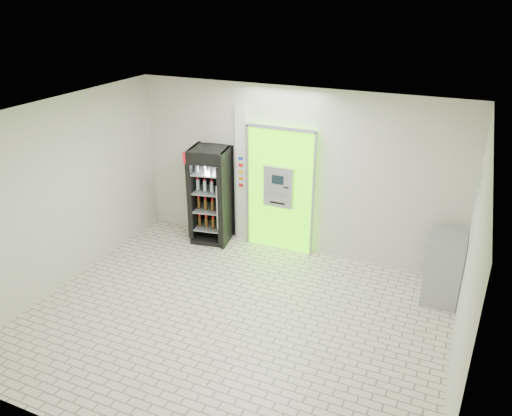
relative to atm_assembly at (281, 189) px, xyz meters
The scene contains 7 objects.
ground 2.69m from the atm_assembly, 85.26° to the right, with size 6.00×6.00×0.00m, color beige.
room_shell 2.51m from the atm_assembly, 85.26° to the right, with size 6.00×6.00×6.00m.
atm_assembly is the anchor object (origin of this frame).
pillar 0.79m from the atm_assembly, behind, with size 0.22×0.11×2.60m.
beverage_cooler 1.35m from the atm_assembly, behind, with size 0.79×0.74×1.84m.
steel_cabinet 3.04m from the atm_assembly, ahead, with size 0.54×0.80×1.06m.
exit_sign 3.48m from the atm_assembly, 17.65° to the right, with size 0.02×0.22×0.26m.
Camera 1 is at (2.76, -5.39, 4.49)m, focal length 35.00 mm.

